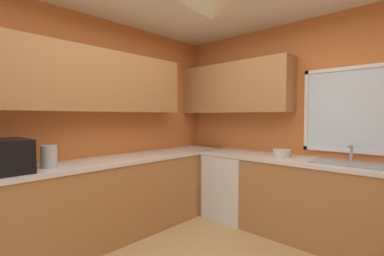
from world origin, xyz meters
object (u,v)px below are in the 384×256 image
object	(u,v)px
dishwasher	(232,186)
kettle	(49,156)
sink_assembly	(348,163)
bowl	(282,153)
microwave	(4,156)

from	to	relation	value
dishwasher	kettle	world-z (taller)	kettle
sink_assembly	bowl	world-z (taller)	sink_assembly
kettle	sink_assembly	xyz separation A→B (m)	(2.04, 2.17, -0.10)
dishwasher	sink_assembly	bearing A→B (deg)	1.47
bowl	kettle	bearing A→B (deg)	-121.84
microwave	dishwasher	bearing A→B (deg)	75.11
kettle	bowl	xyz separation A→B (m)	(1.34, 2.16, -0.06)
sink_assembly	dishwasher	bearing A→B (deg)	-178.53
kettle	bowl	size ratio (longest dim) A/B	1.02
kettle	sink_assembly	size ratio (longest dim) A/B	0.32
dishwasher	microwave	size ratio (longest dim) A/B	1.80
kettle	bowl	bearing A→B (deg)	58.16
microwave	bowl	distance (m)	2.86
microwave	kettle	world-z (taller)	microwave
dishwasher	sink_assembly	distance (m)	1.48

